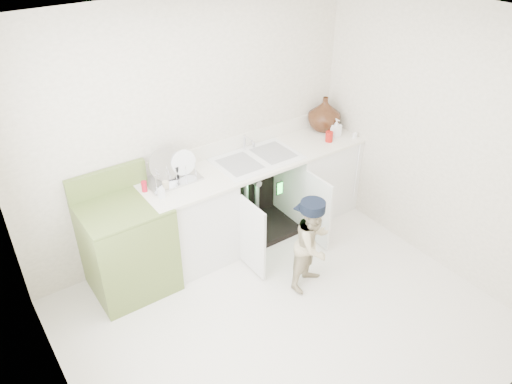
% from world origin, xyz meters
% --- Properties ---
extents(ground, '(3.50, 3.50, 0.00)m').
position_xyz_m(ground, '(0.00, 0.00, 0.00)').
color(ground, silver).
rests_on(ground, ground).
extents(room_shell, '(6.00, 5.50, 1.26)m').
position_xyz_m(room_shell, '(0.00, 0.00, 1.25)').
color(room_shell, '#EEE3CC').
rests_on(room_shell, ground).
extents(counter_run, '(2.44, 1.02, 1.28)m').
position_xyz_m(counter_run, '(0.60, 1.21, 0.49)').
color(counter_run, white).
rests_on(counter_run, ground).
extents(avocado_stove, '(0.72, 0.65, 1.12)m').
position_xyz_m(avocado_stove, '(-0.89, 1.18, 0.46)').
color(avocado_stove, olive).
rests_on(avocado_stove, ground).
extents(repair_worker, '(0.52, 0.85, 0.92)m').
position_xyz_m(repair_worker, '(0.50, 0.25, 0.47)').
color(repair_worker, '#C8BB8F').
rests_on(repair_worker, ground).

